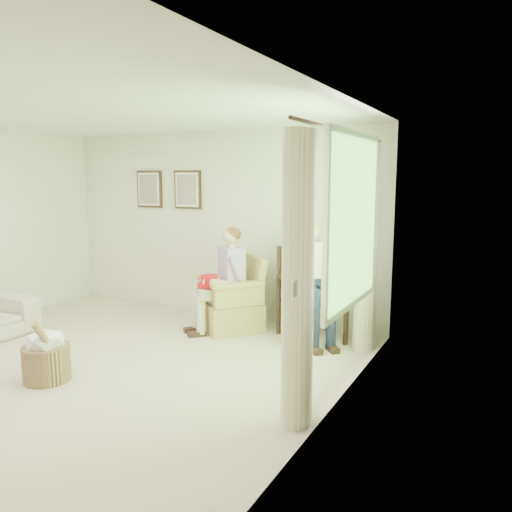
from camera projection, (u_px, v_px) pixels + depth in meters
name	position (u px, v px, depth m)	size (l,w,h in m)	color
floor	(68.00, 379.00, 4.88)	(5.50, 5.50, 0.00)	beige
back_wall	(216.00, 224.00, 7.09)	(5.00, 0.04, 2.60)	silver
right_wall	(308.00, 269.00, 3.54)	(0.04, 5.50, 2.60)	silver
ceiling	(51.00, 104.00, 4.48)	(5.00, 5.50, 0.02)	white
window	(354.00, 218.00, 4.56)	(0.13, 2.50, 1.63)	#2D6B23
curtain_left	(298.00, 282.00, 3.83)	(0.34, 0.34, 2.30)	beige
curtain_right	(366.00, 250.00, 5.55)	(0.34, 0.34, 2.30)	beige
framed_print_left	(149.00, 189.00, 7.51)	(0.45, 0.05, 0.55)	#382114
framed_print_right	(187.00, 190.00, 7.19)	(0.45, 0.05, 0.55)	#382114
wicker_armchair	(232.00, 306.00, 6.47)	(0.74, 0.74, 0.95)	tan
wood_armchair	(314.00, 290.00, 6.08)	(0.70, 0.66, 1.08)	black
person_wicker	(227.00, 273.00, 6.29)	(0.40, 0.63, 1.31)	beige
person_dark	(309.00, 272.00, 5.89)	(0.40, 0.63, 1.43)	#192037
red_hat	(209.00, 282.00, 6.25)	(0.30, 0.30, 0.14)	red
hatbox	(46.00, 355.00, 4.80)	(0.57, 0.57, 0.66)	tan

